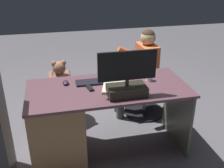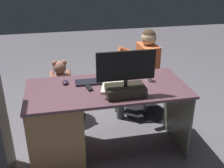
{
  "view_description": "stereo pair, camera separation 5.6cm",
  "coord_description": "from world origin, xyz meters",
  "views": [
    {
      "loc": [
        0.5,
        2.68,
        1.91
      ],
      "look_at": [
        -0.13,
        -0.06,
        0.6
      ],
      "focal_mm": 43.66,
      "sensor_mm": 36.0,
      "label": 1
    },
    {
      "loc": [
        0.44,
        2.7,
        1.91
      ],
      "look_at": [
        -0.13,
        -0.06,
        0.6
      ],
      "focal_mm": 43.66,
      "sensor_mm": 36.0,
      "label": 2
    }
  ],
  "objects": [
    {
      "name": "office_chair_teddy",
      "position": [
        0.44,
        -0.4,
        0.24
      ],
      "size": [
        0.56,
        0.56,
        0.44
      ],
      "color": "black",
      "rests_on": "ground_plane"
    },
    {
      "name": "notebook_binder",
      "position": [
        -0.06,
        0.36,
        0.76
      ],
      "size": [
        0.29,
        0.35,
        0.02
      ],
      "primitive_type": "cube",
      "rotation": [
        0.0,
        0.0,
        -0.28
      ],
      "color": "beige",
      "rests_on": "desk"
    },
    {
      "name": "teddy_bear",
      "position": [
        0.44,
        -0.41,
        0.6
      ],
      "size": [
        0.26,
        0.27,
        0.37
      ],
      "color": "#9E6752",
      "rests_on": "office_chair_teddy"
    },
    {
      "name": "monitor",
      "position": [
        -0.13,
        0.53,
        0.89
      ],
      "size": [
        0.53,
        0.2,
        0.43
      ],
      "color": "black",
      "rests_on": "desk"
    },
    {
      "name": "person",
      "position": [
        -0.55,
        -0.33,
        0.67
      ],
      "size": [
        0.51,
        0.5,
        1.14
      ],
      "color": "#DA6839",
      "rests_on": "ground_plane"
    },
    {
      "name": "cup",
      "position": [
        -0.45,
        0.26,
        0.79
      ],
      "size": [
        0.07,
        0.07,
        0.09
      ],
      "primitive_type": "cylinder",
      "color": "white",
      "rests_on": "desk"
    },
    {
      "name": "computer_mouse",
      "position": [
        0.4,
        0.16,
        0.77
      ],
      "size": [
        0.06,
        0.1,
        0.04
      ],
      "primitive_type": "ellipsoid",
      "color": "#2F2031",
      "rests_on": "desk"
    },
    {
      "name": "tv_remote",
      "position": [
        0.18,
        0.31,
        0.76
      ],
      "size": [
        0.07,
        0.16,
        0.02
      ],
      "primitive_type": "cube",
      "rotation": [
        0.0,
        0.0,
        0.21
      ],
      "color": "black",
      "rests_on": "desk"
    },
    {
      "name": "keyboard",
      "position": [
        0.09,
        0.19,
        0.76
      ],
      "size": [
        0.42,
        0.14,
        0.02
      ],
      "primitive_type": "cube",
      "color": "black",
      "rests_on": "desk"
    },
    {
      "name": "ground_plane",
      "position": [
        0.0,
        0.0,
        0.0
      ],
      "size": [
        10.0,
        10.0,
        0.0
      ],
      "primitive_type": "plane",
      "color": "#5F5C62"
    },
    {
      "name": "visitor_chair",
      "position": [
        -0.63,
        -0.33,
        0.25
      ],
      "size": [
        0.53,
        0.53,
        0.44
      ],
      "color": "black",
      "rests_on": "ground_plane"
    },
    {
      "name": "desk",
      "position": [
        0.42,
        0.33,
        0.4
      ],
      "size": [
        1.58,
        0.73,
        0.75
      ],
      "color": "brown",
      "rests_on": "ground_plane"
    }
  ]
}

